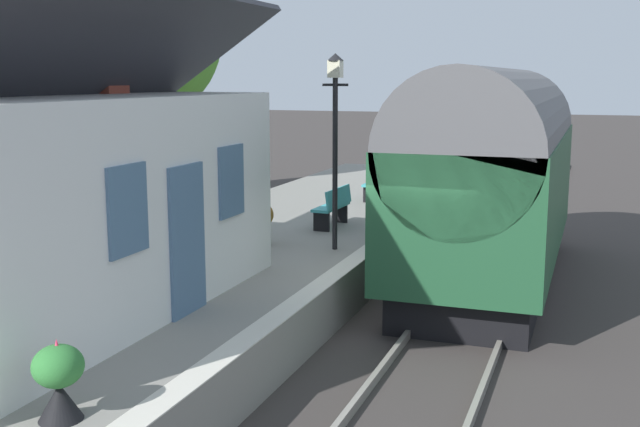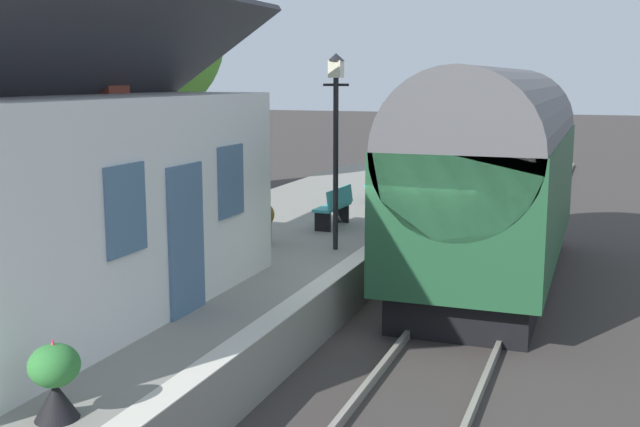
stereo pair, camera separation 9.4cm
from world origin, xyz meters
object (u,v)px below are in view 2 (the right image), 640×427
(planter_corner_building, at_px, (55,380))
(lamp_post_platform, at_px, (336,114))
(train, at_px, (493,175))
(planter_under_sign, at_px, (407,195))
(station_building, at_px, (36,196))
(tree_distant, at_px, (56,58))
(bench_by_lamp, at_px, (409,174))
(tree_far_right, at_px, (138,39))
(bench_mid_platform, at_px, (380,182))
(bench_platform_end, at_px, (335,206))
(planter_edge_near, at_px, (261,221))

(planter_corner_building, distance_m, lamp_post_platform, 8.37)
(train, height_order, planter_under_sign, train)
(train, distance_m, station_building, 8.76)
(planter_under_sign, distance_m, tree_distant, 14.34)
(station_building, height_order, bench_by_lamp, station_building)
(planter_corner_building, xyz_separation_m, tree_far_right, (15.09, 8.76, 4.04))
(planter_corner_building, distance_m, tree_distant, 21.83)
(train, xyz_separation_m, bench_mid_platform, (4.47, 3.59, -0.89))
(station_building, bearing_deg, lamp_post_platform, -27.25)
(station_building, xyz_separation_m, planter_under_sign, (10.69, -2.71, -1.35))
(bench_platform_end, bearing_deg, tree_distant, 62.06)
(train, bearing_deg, planter_edge_near, 112.94)
(bench_by_lamp, distance_m, bench_mid_platform, 2.01)
(tree_far_right, bearing_deg, bench_mid_platform, -95.59)
(bench_mid_platform, bearing_deg, bench_platform_end, -178.10)
(bench_by_lamp, height_order, tree_distant, tree_distant)
(tree_distant, bearing_deg, lamp_post_platform, -123.38)
(planter_corner_building, xyz_separation_m, lamp_post_platform, (8.07, -0.07, 2.19))
(bench_platform_end, xyz_separation_m, planter_under_sign, (3.41, -0.80, -0.19))
(planter_edge_near, distance_m, planter_corner_building, 8.17)
(planter_edge_near, distance_m, tree_far_right, 10.89)
(station_building, relative_size, bench_platform_end, 5.33)
(lamp_post_platform, bearing_deg, train, -56.95)
(bench_by_lamp, xyz_separation_m, tree_distant, (0.61, 12.86, 3.46))
(station_building, xyz_separation_m, bench_platform_end, (7.28, -1.91, -1.16))
(train, bearing_deg, planter_corner_building, 164.22)
(bench_platform_end, bearing_deg, bench_by_lamp, -1.79)
(bench_by_lamp, bearing_deg, station_building, 171.09)
(train, xyz_separation_m, station_building, (-6.92, 5.36, 0.27))
(train, height_order, planter_corner_building, train)
(bench_platform_end, bearing_deg, station_building, 165.31)
(planter_under_sign, bearing_deg, tree_distant, 76.19)
(station_building, bearing_deg, planter_edge_near, -12.21)
(lamp_post_platform, xyz_separation_m, tree_far_right, (7.01, 8.83, 1.85))
(planter_under_sign, relative_size, tree_far_right, 0.13)
(planter_under_sign, bearing_deg, planter_edge_near, 163.97)
(planter_edge_near, relative_size, tree_distant, 0.14)
(station_building, relative_size, lamp_post_platform, 2.03)
(bench_mid_platform, bearing_deg, tree_far_right, 84.41)
(tree_distant, bearing_deg, bench_mid_platform, -101.73)
(planter_under_sign, bearing_deg, bench_platform_end, 166.79)
(station_building, distance_m, tree_far_right, 13.93)
(station_building, height_order, tree_far_right, tree_far_right)
(bench_mid_platform, xyz_separation_m, planter_under_sign, (-0.71, -0.94, -0.19))
(planter_under_sign, bearing_deg, train, -144.79)
(lamp_post_platform, bearing_deg, planter_edge_near, 91.45)
(lamp_post_platform, xyz_separation_m, tree_distant, (8.84, 13.41, 1.34))
(station_building, bearing_deg, train, -37.79)
(bench_by_lamp, bearing_deg, bench_mid_platform, 170.66)
(tree_far_right, xyz_separation_m, tree_distant, (1.82, 4.59, -0.50))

